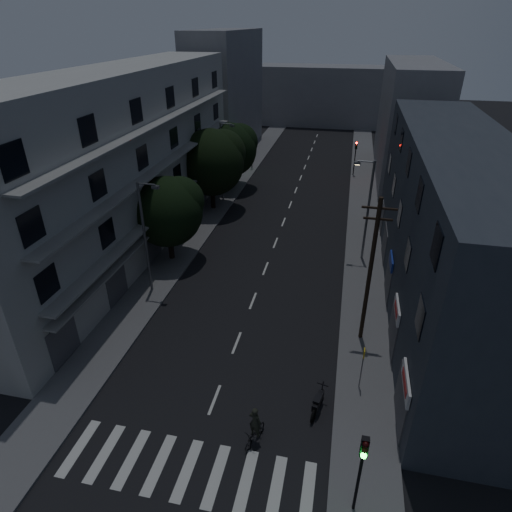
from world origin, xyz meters
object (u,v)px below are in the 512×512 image
at_px(traffic_signal_near, 362,461).
at_px(cyclist, 255,430).
at_px(utility_pole, 370,270).
at_px(bus_stop_sign, 363,362).
at_px(motorcycle, 318,403).

relative_size(traffic_signal_near, cyclist, 1.94).
bearing_deg(utility_pole, bus_stop_sign, -90.88).
xyz_separation_m(utility_pole, motorcycle, (-2.07, -6.07, -4.35)).
distance_m(bus_stop_sign, cyclist, 6.41).
height_order(bus_stop_sign, cyclist, bus_stop_sign).
relative_size(motorcycle, cyclist, 0.96).
height_order(traffic_signal_near, utility_pole, utility_pole).
bearing_deg(cyclist, bus_stop_sign, 61.20).
relative_size(utility_pole, bus_stop_sign, 3.56).
bearing_deg(cyclist, traffic_signal_near, -8.92).
bearing_deg(traffic_signal_near, utility_pole, 88.71).
distance_m(traffic_signal_near, motorcycle, 5.66).
bearing_deg(traffic_signal_near, bus_stop_sign, 88.44).
xyz_separation_m(traffic_signal_near, bus_stop_sign, (0.18, 6.59, -1.21)).
height_order(traffic_signal_near, motorcycle, traffic_signal_near).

